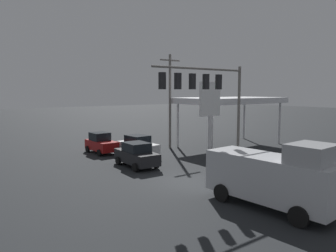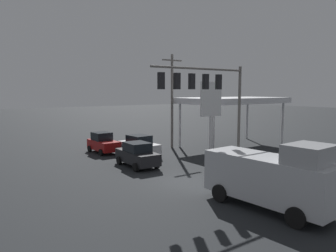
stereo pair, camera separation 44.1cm
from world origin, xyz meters
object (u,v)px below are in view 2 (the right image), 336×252
at_px(sedan_far, 137,155).
at_px(hatchback_crossing, 103,143).
at_px(price_sign, 211,104).
at_px(delivery_truck, 272,177).
at_px(sedan_waiting, 139,146).
at_px(traffic_signal_assembly, 207,92).
at_px(utility_pole, 172,99).

distance_m(sedan_far, hatchback_crossing, 6.95).
relative_size(price_sign, delivery_truck, 0.97).
bearing_deg(sedan_waiting, delivery_truck, -10.00).
bearing_deg(sedan_waiting, price_sign, 28.34).
bearing_deg(hatchback_crossing, price_sign, 29.94).
bearing_deg(sedan_waiting, hatchback_crossing, -153.45).
height_order(traffic_signal_assembly, sedan_waiting, traffic_signal_assembly).
bearing_deg(sedan_waiting, sedan_far, -36.96).
distance_m(utility_pole, price_sign, 7.50).
bearing_deg(hatchback_crossing, traffic_signal_assembly, 4.89).
xyz_separation_m(traffic_signal_assembly, sedan_far, (1.82, -6.02, -4.99)).
xyz_separation_m(price_sign, delivery_truck, (5.16, 10.03, -3.22)).
relative_size(sedan_far, hatchback_crossing, 1.16).
xyz_separation_m(delivery_truck, hatchback_crossing, (0.50, -19.06, -0.75)).
xyz_separation_m(utility_pole, price_sign, (1.41, 7.36, -0.21)).
bearing_deg(sedan_far, hatchback_crossing, -179.66).
bearing_deg(price_sign, sedan_waiting, -57.28).
distance_m(delivery_truck, sedan_waiting, 15.75).
bearing_deg(delivery_truck, hatchback_crossing, 178.13).
xyz_separation_m(traffic_signal_assembly, sedan_waiting, (-0.44, -9.57, -4.99)).
bearing_deg(utility_pole, sedan_far, 35.89).
height_order(delivery_truck, sedan_waiting, delivery_truck).
height_order(utility_pole, hatchback_crossing, utility_pole).
height_order(traffic_signal_assembly, utility_pole, utility_pole).
bearing_deg(utility_pole, hatchback_crossing, -13.33).
bearing_deg(traffic_signal_assembly, sedan_waiting, -92.66).
height_order(price_sign, delivery_truck, price_sign).
relative_size(delivery_truck, hatchback_crossing, 1.79).
distance_m(sedan_far, sedan_waiting, 4.21).
bearing_deg(sedan_far, traffic_signal_assembly, 19.01).
relative_size(price_sign, hatchback_crossing, 1.74).
bearing_deg(delivery_truck, utility_pole, 155.94).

